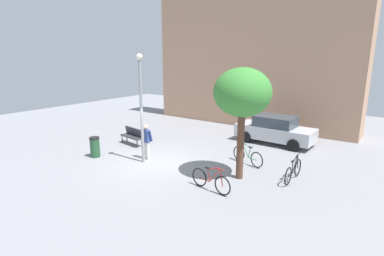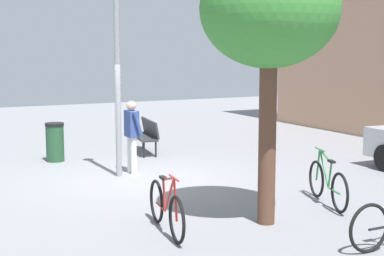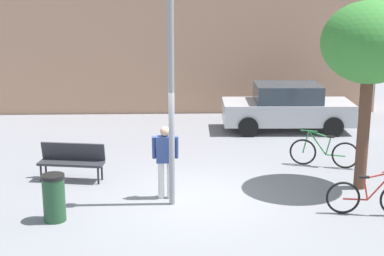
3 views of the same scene
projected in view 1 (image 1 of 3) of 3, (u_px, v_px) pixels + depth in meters
name	position (u px, v px, depth m)	size (l,w,h in m)	color
ground_plane	(156.00, 162.00, 13.97)	(36.00, 36.00, 0.00)	gray
building_facade	(251.00, 59.00, 20.62)	(14.29, 2.00, 9.13)	tan
lamppost	(141.00, 101.00, 13.29)	(0.28, 0.28, 4.87)	gray
person_by_lamppost	(146.00, 139.00, 14.12)	(0.59, 0.28, 1.67)	white
park_bench	(133.00, 135.00, 16.58)	(1.65, 0.72, 0.92)	#2D2D33
plaza_tree	(242.00, 94.00, 11.35)	(2.19, 2.19, 4.38)	brown
bicycle_black	(293.00, 171.00, 11.84)	(0.09, 1.81, 0.97)	black
bicycle_red	(211.00, 181.00, 10.93)	(1.80, 0.31, 0.97)	black
bicycle_green	(247.00, 156.00, 13.62)	(1.73, 0.62, 0.97)	black
parked_car_silver	(275.00, 130.00, 16.75)	(4.24, 1.91, 1.55)	#B7B7BC
trash_bin	(95.00, 147.00, 14.55)	(0.47, 0.47, 0.99)	#234C2D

